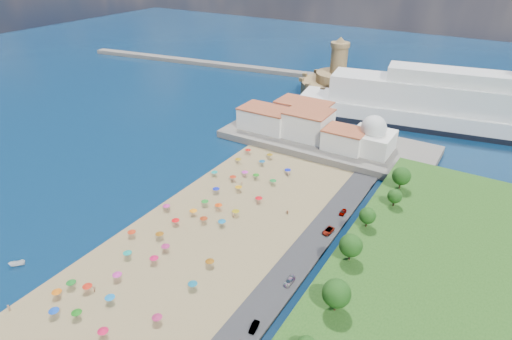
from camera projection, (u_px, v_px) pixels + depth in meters
The scene contains 13 objects.
ground at pixel (204, 221), 134.31m from camera, with size 700.00×700.00×0.00m, color #071938.
terrace at pixel (326, 142), 183.73m from camera, with size 90.00×36.00×3.00m, color #59544C.
jetty at pixel (314, 109), 220.25m from camera, with size 18.00×70.00×2.40m, color #59544C.
breakwater at pixel (213, 64), 299.04m from camera, with size 200.00×7.00×2.60m, color #59544C.
waterfront_buildings at pixel (300, 121), 187.19m from camera, with size 57.00×29.00×11.00m.
domed_building at pixel (372, 137), 169.48m from camera, with size 16.00×16.00×15.00m.
fortress at pixel (337, 84), 240.14m from camera, with size 40.00×40.00×32.40m.
cruise_ship at pixel (465, 110), 194.26m from camera, with size 154.81×48.04×33.48m.
beach_parasols at pixel (181, 229), 127.16m from camera, with size 32.73×115.27×2.20m.
beachgoers at pixel (199, 229), 129.10m from camera, with size 38.70×94.15×1.81m.
moored_boats at pixel (4, 275), 111.79m from camera, with size 5.33×12.45×1.67m.
parked_cars at pixel (301, 266), 113.82m from camera, with size 2.66×64.54×1.36m.
hillside_trees at pixel (341, 266), 100.53m from camera, with size 11.92×105.60×8.12m.
Camera 1 is at (71.84, -85.54, 78.06)m, focal length 30.00 mm.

